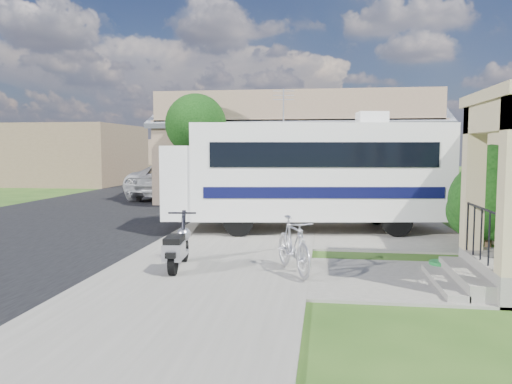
# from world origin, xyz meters

# --- Properties ---
(ground) EXTENTS (120.00, 120.00, 0.00)m
(ground) POSITION_xyz_m (0.00, 0.00, 0.00)
(ground) COLOR #1E4011
(street_slab) EXTENTS (9.00, 80.00, 0.02)m
(street_slab) POSITION_xyz_m (-7.50, 10.00, 0.01)
(street_slab) COLOR black
(street_slab) RESTS_ON ground
(sidewalk_slab) EXTENTS (4.00, 80.00, 0.06)m
(sidewalk_slab) POSITION_xyz_m (-1.00, 10.00, 0.03)
(sidewalk_slab) COLOR slate
(sidewalk_slab) RESTS_ON ground
(driveway_slab) EXTENTS (7.00, 6.00, 0.05)m
(driveway_slab) POSITION_xyz_m (1.50, 4.50, 0.03)
(driveway_slab) COLOR slate
(driveway_slab) RESTS_ON ground
(walk_slab) EXTENTS (4.00, 3.00, 0.05)m
(walk_slab) POSITION_xyz_m (3.00, -1.00, 0.03)
(walk_slab) COLOR slate
(walk_slab) RESTS_ON ground
(warehouse) EXTENTS (12.50, 8.40, 5.04)m
(warehouse) POSITION_xyz_m (0.00, 13.97, 1.99)
(warehouse) COLOR #7F654F
(warehouse) RESTS_ON ground
(distant_bldg_far) EXTENTS (10.00, 8.00, 4.00)m
(distant_bldg_far) POSITION_xyz_m (-17.00, 22.00, 2.00)
(distant_bldg_far) COLOR brown
(distant_bldg_far) RESTS_ON ground
(distant_bldg_near) EXTENTS (8.00, 7.00, 3.20)m
(distant_bldg_near) POSITION_xyz_m (-15.00, 34.00, 1.60)
(distant_bldg_near) COLOR #7F654F
(distant_bldg_near) RESTS_ON ground
(street_tree_a) EXTENTS (2.44, 2.40, 4.58)m
(street_tree_a) POSITION_xyz_m (-3.70, 9.05, 3.25)
(street_tree_a) COLOR black
(street_tree_a) RESTS_ON ground
(street_tree_b) EXTENTS (2.44, 2.40, 4.73)m
(street_tree_b) POSITION_xyz_m (-3.70, 19.05, 3.39)
(street_tree_b) COLOR black
(street_tree_b) RESTS_ON ground
(street_tree_c) EXTENTS (2.44, 2.40, 4.42)m
(street_tree_c) POSITION_xyz_m (-3.70, 28.05, 3.10)
(street_tree_c) COLOR black
(street_tree_c) RESTS_ON ground
(motorhome) EXTENTS (8.22, 3.56, 4.08)m
(motorhome) POSITION_xyz_m (0.77, 4.30, 1.75)
(motorhome) COLOR silver
(motorhome) RESTS_ON ground
(shrub) EXTENTS (2.05, 1.96, 2.52)m
(shrub) POSITION_xyz_m (5.16, 2.07, 1.29)
(shrub) COLOR black
(shrub) RESTS_ON ground
(scooter) EXTENTS (0.58, 1.65, 1.08)m
(scooter) POSITION_xyz_m (-1.57, -0.93, 0.48)
(scooter) COLOR black
(scooter) RESTS_ON ground
(bicycle) EXTENTS (1.16, 1.83, 1.07)m
(bicycle) POSITION_xyz_m (0.69, -0.89, 0.53)
(bicycle) COLOR #A7A6AE
(bicycle) RESTS_ON ground
(pickup_truck) EXTENTS (3.87, 6.75, 1.77)m
(pickup_truck) POSITION_xyz_m (-5.78, 13.42, 0.89)
(pickup_truck) COLOR beige
(pickup_truck) RESTS_ON ground
(van) EXTENTS (3.74, 6.65, 1.82)m
(van) POSITION_xyz_m (-6.47, 19.76, 0.91)
(van) COLOR beige
(van) RESTS_ON ground
(garden_hose) EXTENTS (0.42, 0.42, 0.19)m
(garden_hose) POSITION_xyz_m (3.53, -0.23, 0.10)
(garden_hose) COLOR #15692A
(garden_hose) RESTS_ON ground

